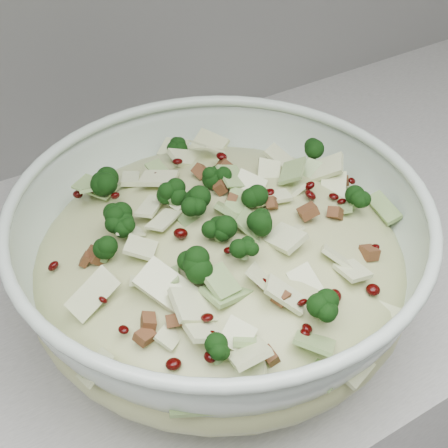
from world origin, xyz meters
The scene contains 3 objects.
counter centered at (0.00, 1.70, 0.45)m, with size 3.60×0.60×0.90m, color beige.
mixing_bowl centered at (-0.51, 1.60, 0.98)m, with size 0.49×0.49×0.16m.
salad centered at (-0.51, 1.60, 1.01)m, with size 0.47×0.47×0.16m.
Camera 1 is at (-0.74, 1.22, 1.42)m, focal length 50.00 mm.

